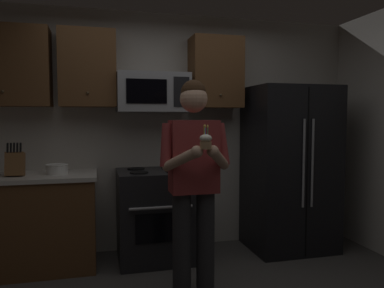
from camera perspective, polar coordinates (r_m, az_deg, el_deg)
wall_back at (r=4.23m, az=-4.47°, el=1.83°), size 4.40×0.10×2.60m
oven_range at (r=3.94m, az=-5.59°, el=-10.67°), size 0.76×0.70×0.93m
microwave at (r=3.94m, az=-5.98°, el=7.78°), size 0.74×0.41×0.40m
refrigerator at (r=4.31m, az=14.63°, el=-3.59°), size 0.90×0.75×1.80m
cabinet_row_upper at (r=3.97m, az=-14.50°, el=10.97°), size 2.78×0.36×0.76m
counter_left at (r=3.99m, az=-24.79°, el=-10.85°), size 1.44×0.66×0.92m
knife_block at (r=3.84m, az=-25.34°, el=-2.72°), size 0.16×0.15×0.32m
bowl_large_white at (r=3.82m, az=-19.89°, el=-3.57°), size 0.21×0.21×0.10m
person at (r=3.01m, az=0.31°, el=-4.85°), size 0.60×0.48×1.76m
cupcake at (r=2.66m, az=2.10°, el=0.44°), size 0.09×0.09×0.17m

